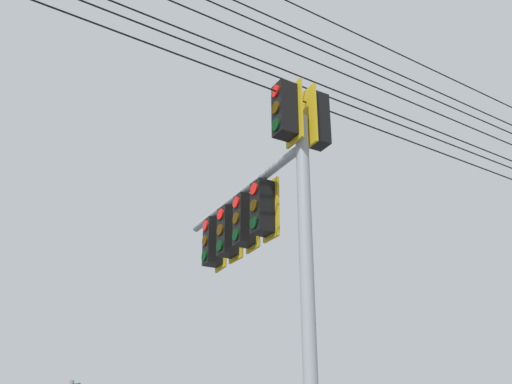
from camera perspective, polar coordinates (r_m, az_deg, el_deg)
The scene contains 2 objects.
signal_mast_assembly at distance 9.93m, azimuth 1.04°, elevation -2.85°, with size 2.38×3.81×7.06m.
overhead_wire_span at distance 9.74m, azimuth -2.86°, elevation 15.14°, with size 28.83×12.31×2.72m.
Camera 1 is at (8.02, 2.90, 1.41)m, focal length 43.63 mm.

